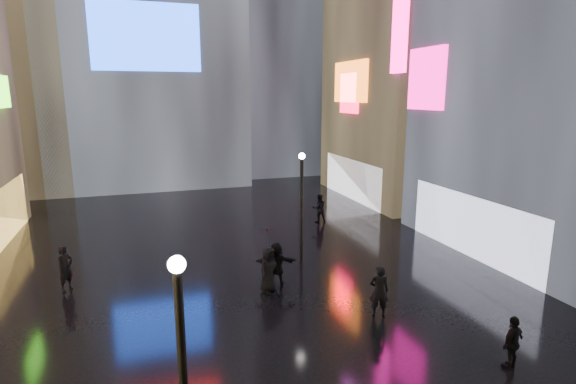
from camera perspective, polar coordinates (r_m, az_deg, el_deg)
name	(u,v)px	position (r m, az deg, el deg)	size (l,w,h in m)	color
ground	(235,260)	(21.88, -6.68, -8.59)	(140.00, 140.00, 0.00)	black
building_right_far	(418,7)	(36.61, 16.21, 21.60)	(10.28, 12.00, 28.00)	black
tower_flank_right	(266,0)	(48.74, -2.76, 23.20)	(12.00, 12.00, 34.00)	black
lamp_near	(183,379)	(8.62, -13.18, -22.10)	(0.30, 0.30, 5.20)	black
lamp_far	(302,202)	(20.64, 1.73, -1.22)	(0.30, 0.30, 5.20)	black
pedestrian_3	(513,342)	(15.02, 26.63, -16.71)	(0.95, 0.39, 1.62)	black
pedestrian_4	(269,269)	(18.22, -2.48, -9.78)	(0.90, 0.59, 1.85)	black
pedestrian_5	(276,264)	(18.78, -1.48, -9.10)	(1.71, 0.54, 1.84)	black
pedestrian_6	(65,268)	(20.32, -26.41, -8.67)	(0.69, 0.45, 1.89)	black
pedestrian_7	(319,208)	(27.81, 3.97, -2.07)	(0.85, 0.67, 1.76)	black
umbrella_2	(268,237)	(17.76, -2.52, -5.79)	(0.90, 0.91, 0.82)	black
pedestrian_8	(379,291)	(16.59, 11.49, -12.22)	(0.70, 0.46, 1.91)	black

